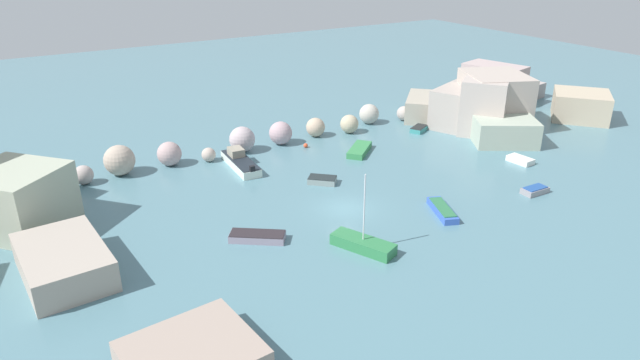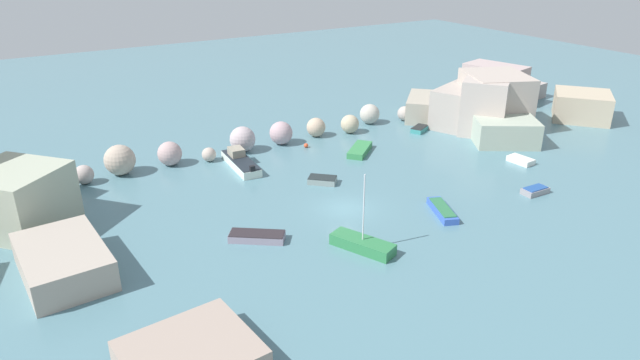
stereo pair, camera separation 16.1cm
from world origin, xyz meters
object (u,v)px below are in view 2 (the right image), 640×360
Objects in this scene: moored_boat_5 at (360,150)px; moored_boat_4 at (535,191)px; stone_dock at (190,358)px; moored_boat_9 at (86,280)px; moored_boat_3 at (322,180)px; channel_buoy at (306,145)px; moored_boat_8 at (257,237)px; moored_boat_7 at (363,244)px; moored_boat_6 at (419,129)px; moored_boat_2 at (442,210)px; moored_boat_1 at (240,162)px; moored_boat_0 at (521,160)px.

moored_boat_4 is at bearing -106.45° from moored_boat_5.
moored_boat_9 is (-3.09, 10.77, -0.45)m from stone_dock.
moored_boat_3 is at bearing -95.74° from moored_boat_9.
moored_boat_5 is (3.89, -4.07, 0.06)m from channel_buoy.
moored_boat_5 reaches higher than moored_boat_3.
moored_boat_5 is 19.70m from moored_boat_8.
moored_boat_8 is (-5.74, 4.96, -0.13)m from moored_boat_7.
moored_boat_8 is at bearing 50.52° from stone_dock.
stone_dock reaches higher than moored_boat_8.
moored_boat_6 is at bearing -96.33° from moored_boat_4.
stone_dock is 1.48× the size of moored_boat_2.
moored_boat_9 is at bearing 102.71° from moored_boat_2.
moored_boat_1 is at bearing -20.36° from moored_boat_7.
stone_dock is at bearing -129.77° from channel_buoy.
moored_boat_7 reaches higher than moored_boat_5.
moored_boat_4 reaches higher than moored_boat_0.
moored_boat_4 is (14.34, -11.12, -0.02)m from moored_boat_3.
channel_buoy is 8.01m from moored_boat_1.
moored_boat_0 is at bearing -99.64° from moored_boat_7.
moored_boat_7 is at bearing -4.87° from moored_boat_8.
moored_boat_9 reaches higher than channel_buoy.
moored_boat_8 is (-9.28, -6.32, 0.01)m from moored_boat_3.
moored_boat_3 reaches higher than moored_boat_9.
moored_boat_8 is at bearing -113.86° from moored_boat_9.
moored_boat_0 is at bearing 72.74° from moored_boat_6.
moored_boat_1 is 1.53× the size of moored_boat_2.
moored_boat_5 is (11.78, -2.71, -0.22)m from moored_boat_1.
moored_boat_8 is (-25.96, -13.03, 0.03)m from moored_boat_6.
moored_boat_5 is (-11.71, 10.19, 0.03)m from moored_boat_0.
moored_boat_8 is (-28.13, -0.68, 0.03)m from moored_boat_0.
moored_boat_5 is 0.74× the size of moored_boat_7.
moored_boat_9 is at bearing 132.57° from moored_boat_1.
moored_boat_7 reaches higher than moored_boat_9.
channel_buoy is 9.22m from moored_boat_3.
channel_buoy is 0.19× the size of moored_boat_0.
moored_boat_0 is 14.49m from moored_boat_2.
moored_boat_0 is at bearing -111.08° from moored_boat_9.
moored_boat_0 is 0.59× the size of moored_boat_2.
moored_boat_4 is at bearing -60.68° from channel_buoy.
moored_boat_8 reaches higher than moored_boat_0.
moored_boat_6 is (-2.17, 12.35, 0.00)m from moored_boat_0.
moored_boat_2 is 1.06× the size of moored_boat_8.
moored_boat_0 is 19.68m from moored_boat_3.
stone_dock is 24.27m from moored_boat_3.
moored_boat_3 is 0.69× the size of moored_boat_9.
moored_boat_9 is (-35.15, 5.31, -0.02)m from moored_boat_4.
moored_boat_4 is at bearing -75.43° from moored_boat_2.
moored_boat_8 reaches higher than moored_boat_6.
moored_boat_3 is at bearing -143.83° from moored_boat_1.
moored_boat_0 is 0.38× the size of moored_boat_1.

